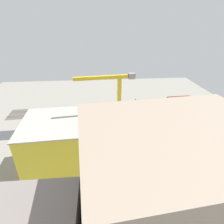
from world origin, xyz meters
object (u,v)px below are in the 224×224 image
object	(u,v)px
parked_car_2	(96,124)
box_truck_0	(73,138)
parked_car_1	(111,124)
street_tree_3	(87,125)
platform_canopy_near	(92,109)
parked_car_4	(68,125)
traffic_light	(125,116)
parked_car_3	(83,125)
tower_crane	(116,111)
locomotive	(145,103)
street_tree_0	(159,123)
construction_building	(70,144)
parked_car_0	(126,122)
street_tree_1	(99,124)
street_tree_2	(95,125)
passenger_coach	(178,100)

from	to	relation	value
parked_car_2	box_truck_0	bearing A→B (deg)	51.92
parked_car_1	street_tree_3	xyz separation A→B (m)	(12.64, 7.38, 3.98)
platform_canopy_near	parked_car_4	bearing A→B (deg)	41.77
parked_car_4	traffic_light	bearing A→B (deg)	-178.04
parked_car_3	tower_crane	bearing A→B (deg)	122.91
tower_crane	traffic_light	distance (m)	30.68
locomotive	tower_crane	xyz separation A→B (m)	(25.18, 47.30, 18.14)
platform_canopy_near	tower_crane	world-z (taller)	tower_crane
street_tree_0	street_tree_3	world-z (taller)	street_tree_3
street_tree_0	street_tree_3	bearing A→B (deg)	-1.55
platform_canopy_near	construction_building	world-z (taller)	construction_building
parked_car_4	platform_canopy_near	bearing A→B (deg)	-138.23
box_truck_0	parked_car_4	bearing A→B (deg)	-72.59
parked_car_0	street_tree_3	distance (m)	22.94
platform_canopy_near	street_tree_1	distance (m)	21.21
street_tree_0	street_tree_2	world-z (taller)	street_tree_2
construction_building	street_tree_0	xyz separation A→B (m)	(-41.93, -21.72, -5.55)
traffic_light	street_tree_2	bearing A→B (deg)	31.40
parked_car_3	traffic_light	size ratio (longest dim) A/B	0.77
street_tree_2	traffic_light	xyz separation A→B (m)	(-17.01, -10.39, -1.27)
platform_canopy_near	street_tree_3	world-z (taller)	street_tree_3
locomotive	parked_car_3	xyz separation A→B (m)	(40.56, 23.54, -1.01)
construction_building	street_tree_2	xyz separation A→B (m)	(-9.00, -21.12, -4.55)
parked_car_1	traffic_light	distance (m)	8.86
parked_car_3	construction_building	distance (m)	31.71
passenger_coach	parked_car_1	world-z (taller)	passenger_coach
locomotive	street_tree_1	size ratio (longest dim) A/B	2.00
parked_car_2	parked_car_0	bearing A→B (deg)	-179.55
box_truck_0	street_tree_2	distance (m)	11.90
locomotive	construction_building	world-z (taller)	construction_building
locomotive	parked_car_1	distance (m)	34.61
parked_car_3	street_tree_0	size ratio (longest dim) A/B	0.73
box_truck_0	street_tree_2	world-z (taller)	street_tree_2
passenger_coach	box_truck_0	world-z (taller)	passenger_coach
street_tree_0	passenger_coach	bearing A→B (deg)	-127.14
street_tree_0	parked_car_3	bearing A→B (deg)	-12.24
parked_car_0	street_tree_2	bearing A→B (deg)	28.11
tower_crane	street_tree_3	size ratio (longest dim) A/B	4.96
street_tree_2	street_tree_3	xyz separation A→B (m)	(3.71, -1.60, -0.63)
parked_car_0	construction_building	world-z (taller)	construction_building
parked_car_0	tower_crane	xyz separation A→B (m)	(8.58, 23.96, 19.19)
traffic_light	construction_building	bearing A→B (deg)	50.45
platform_canopy_near	parked_car_2	world-z (taller)	platform_canopy_near
tower_crane	box_truck_0	bearing A→B (deg)	-26.96
locomotive	parked_car_2	distance (m)	40.71
passenger_coach	street_tree_1	world-z (taller)	street_tree_1
parked_car_3	box_truck_0	xyz separation A→B (m)	(3.75, 14.03, 0.83)
platform_canopy_near	street_tree_3	xyz separation A→B (m)	(2.23, 19.46, 0.47)
parked_car_0	street_tree_0	distance (m)	18.10
platform_canopy_near	parked_car_3	distance (m)	13.36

